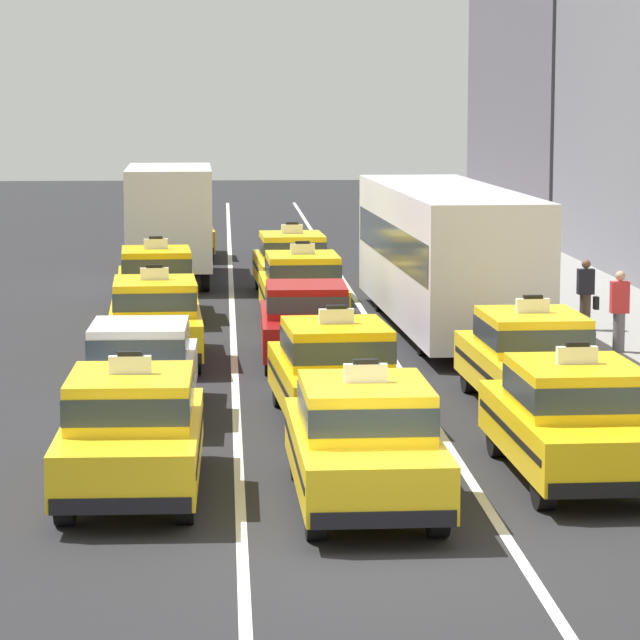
# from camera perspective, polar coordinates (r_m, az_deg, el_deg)

# --- Properties ---
(ground_plane) EXTENTS (160.00, 160.00, 0.00)m
(ground_plane) POSITION_cam_1_polar(r_m,az_deg,el_deg) (18.87, 2.18, -8.40)
(ground_plane) COLOR #232326
(lane_stripe_left_center) EXTENTS (0.14, 80.00, 0.01)m
(lane_stripe_left_center) POSITION_cam_1_polar(r_m,az_deg,el_deg) (38.38, -3.10, 0.05)
(lane_stripe_left_center) COLOR silver
(lane_stripe_left_center) RESTS_ON ground
(lane_stripe_center_right) EXTENTS (0.14, 80.00, 0.01)m
(lane_stripe_center_right) POSITION_cam_1_polar(r_m,az_deg,el_deg) (38.53, 1.66, 0.09)
(lane_stripe_center_right) COLOR silver
(lane_stripe_center_right) RESTS_ON ground
(taxi_left_nearest) EXTENTS (1.86, 4.58, 1.96)m
(taxi_left_nearest) POSITION_cam_1_polar(r_m,az_deg,el_deg) (21.68, -6.65, -3.88)
(taxi_left_nearest) COLOR black
(taxi_left_nearest) RESTS_ON ground
(sedan_left_second) EXTENTS (1.82, 4.33, 1.58)m
(sedan_left_second) POSITION_cam_1_polar(r_m,az_deg,el_deg) (26.81, -6.36, -1.64)
(sedan_left_second) COLOR black
(sedan_left_second) RESTS_ON ground
(taxi_left_third) EXTENTS (1.99, 4.63, 1.96)m
(taxi_left_third) POSITION_cam_1_polar(r_m,az_deg,el_deg) (32.23, -5.83, 0.06)
(taxi_left_third) COLOR black
(taxi_left_third) RESTS_ON ground
(taxi_left_fourth) EXTENTS (2.04, 4.65, 1.96)m
(taxi_left_fourth) POSITION_cam_1_polar(r_m,az_deg,el_deg) (38.50, -5.79, 1.36)
(taxi_left_fourth) COLOR black
(taxi_left_fourth) RESTS_ON ground
(box_truck_left_fifth) EXTENTS (2.40, 7.00, 3.27)m
(box_truck_left_fifth) POSITION_cam_1_polar(r_m,az_deg,el_deg) (45.86, -5.31, 3.57)
(box_truck_left_fifth) COLOR black
(box_truck_left_fifth) RESTS_ON ground
(taxi_left_sixth) EXTENTS (2.00, 4.63, 1.96)m
(taxi_left_sixth) POSITION_cam_1_polar(r_m,az_deg,el_deg) (52.48, -4.78, 3.16)
(taxi_left_sixth) COLOR black
(taxi_left_sixth) RESTS_ON ground
(taxi_center_nearest) EXTENTS (1.89, 4.59, 1.96)m
(taxi_center_nearest) POSITION_cam_1_polar(r_m,az_deg,el_deg) (20.93, 1.57, -4.27)
(taxi_center_nearest) COLOR black
(taxi_center_nearest) RESTS_ON ground
(taxi_center_second) EXTENTS (2.06, 4.65, 1.96)m
(taxi_center_second) POSITION_cam_1_polar(r_m,az_deg,el_deg) (26.08, 0.54, -1.80)
(taxi_center_second) COLOR black
(taxi_center_second) RESTS_ON ground
(sedan_center_third) EXTENTS (1.81, 4.32, 1.58)m
(sedan_center_third) POSITION_cam_1_polar(r_m,az_deg,el_deg) (32.01, -0.50, -0.01)
(sedan_center_third) COLOR black
(sedan_center_third) RESTS_ON ground
(taxi_center_fourth) EXTENTS (1.92, 4.60, 1.96)m
(taxi_center_fourth) POSITION_cam_1_polar(r_m,az_deg,el_deg) (37.09, -0.63, 1.15)
(taxi_center_fourth) COLOR black
(taxi_center_fourth) RESTS_ON ground
(taxi_center_fifth) EXTENTS (1.98, 4.62, 1.96)m
(taxi_center_fifth) POSITION_cam_1_polar(r_m,az_deg,el_deg) (42.42, -1.00, 2.02)
(taxi_center_fifth) COLOR black
(taxi_center_fifth) RESTS_ON ground
(taxi_right_nearest) EXTENTS (1.93, 4.60, 1.96)m
(taxi_right_nearest) POSITION_cam_1_polar(r_m,az_deg,el_deg) (22.58, 8.92, -3.45)
(taxi_right_nearest) COLOR black
(taxi_right_nearest) RESTS_ON ground
(taxi_right_second) EXTENTS (1.96, 4.61, 1.96)m
(taxi_right_second) POSITION_cam_1_polar(r_m,az_deg,el_deg) (27.58, 7.42, -1.33)
(taxi_right_second) COLOR black
(taxi_right_second) RESTS_ON ground
(bus_right_third) EXTENTS (2.91, 11.28, 3.22)m
(bus_right_third) POSITION_cam_1_polar(r_m,az_deg,el_deg) (36.32, 4.42, 2.47)
(bus_right_third) COLOR black
(bus_right_third) RESTS_ON ground
(taxi_right_fourth) EXTENTS (1.85, 4.57, 1.96)m
(taxi_right_fourth) POSITION_cam_1_polar(r_m,az_deg,el_deg) (45.15, 3.15, 2.38)
(taxi_right_fourth) COLOR black
(taxi_right_fourth) RESTS_ON ground
(pedestrian_near_crosswalk) EXTENTS (0.47, 0.24, 1.55)m
(pedestrian_near_crosswalk) POSITION_cam_1_polar(r_m,az_deg,el_deg) (35.89, 9.35, 0.88)
(pedestrian_near_crosswalk) COLOR #473828
(pedestrian_near_crosswalk) RESTS_ON sidewalk_curb
(pedestrian_by_storefront) EXTENTS (0.36, 0.24, 1.64)m
(pedestrian_by_storefront) POSITION_cam_1_polar(r_m,az_deg,el_deg) (32.95, 10.50, 0.31)
(pedestrian_by_storefront) COLOR slate
(pedestrian_by_storefront) RESTS_ON sidewalk_curb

